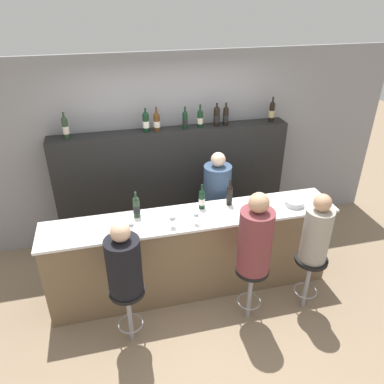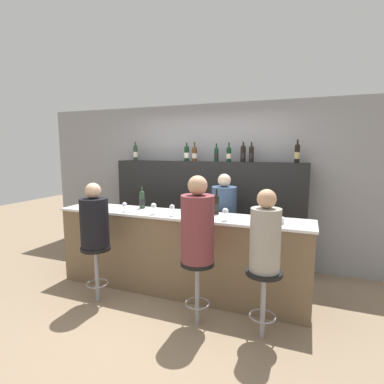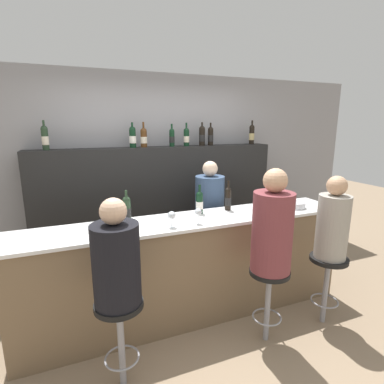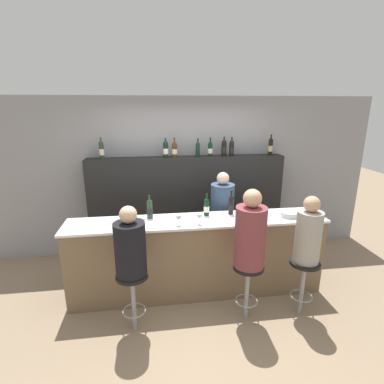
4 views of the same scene
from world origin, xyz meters
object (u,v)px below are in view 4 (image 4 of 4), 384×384
object	(u,v)px
wine_bottle_backbar_1	(166,149)
bar_stool_left	(133,286)
wine_glass_1	(179,217)
bar_stool_right	(304,273)
wine_bottle_backbar_6	(232,148)
wine_bottle_counter_1	(207,207)
bar_stool_middle	(248,277)
wine_bottle_backbar_4	(210,149)
bartender	(222,226)
wine_glass_0	(143,220)
wine_bottle_backbar_3	(198,149)
guest_seated_right	(308,234)
wine_glass_2	(200,216)
guest_seated_left	(130,246)
wine_glass_3	(253,213)
wine_bottle_backbar_7	(271,146)
metal_bowl	(289,214)
guest_seated_middle	(250,234)
wine_bottle_counter_2	(231,205)
wine_bottle_backbar_5	(224,148)
wine_bottle_counter_0	(150,209)
wine_bottle_backbar_0	(102,150)
wine_bottle_backbar_2	(175,149)

from	to	relation	value
wine_bottle_backbar_1	bar_stool_left	distance (m)	2.19
wine_glass_1	bar_stool_right	xyz separation A→B (m)	(1.44, -0.45, -0.61)
wine_bottle_backbar_6	bar_stool_left	size ratio (longest dim) A/B	0.43
wine_bottle_counter_1	bar_stool_middle	size ratio (longest dim) A/B	0.43
wine_bottle_backbar_4	bartender	size ratio (longest dim) A/B	0.20
wine_bottle_backbar_4	wine_glass_0	bearing A→B (deg)	-129.73
wine_bottle_backbar_6	bar_stool_middle	size ratio (longest dim) A/B	0.43
wine_bottle_backbar_3	wine_glass_1	distance (m)	1.49
wine_bottle_backbar_6	guest_seated_right	bearing A→B (deg)	-75.01
wine_glass_2	guest_seated_left	distance (m)	0.94
wine_bottle_backbar_3	wine_glass_3	world-z (taller)	wine_bottle_backbar_3
wine_bottle_backbar_7	guest_seated_left	size ratio (longest dim) A/B	0.43
wine_glass_3	guest_seated_right	xyz separation A→B (m)	(0.51, -0.45, -0.11)
metal_bowl	guest_seated_left	distance (m)	2.09
wine_glass_2	guest_seated_middle	world-z (taller)	guest_seated_middle
wine_glass_2	wine_glass_1	bearing A→B (deg)	180.00
wine_bottle_counter_2	wine_bottle_counter_1	bearing A→B (deg)	180.00
bartender	bar_stool_left	bearing A→B (deg)	-137.33
wine_glass_3	wine_bottle_backbar_5	bearing A→B (deg)	93.34
wine_bottle_counter_0	bar_stool_middle	world-z (taller)	wine_bottle_counter_0
bartender	guest_seated_left	bearing A→B (deg)	-137.33
wine_glass_2	wine_bottle_backbar_7	bearing A→B (deg)	43.00
wine_bottle_counter_0	wine_bottle_backbar_3	bearing A→B (deg)	51.53
wine_bottle_counter_0	bar_stool_right	xyz separation A→B (m)	(1.78, -0.75, -0.63)
wine_bottle_backbar_5	guest_seated_left	size ratio (longest dim) A/B	0.40
wine_glass_1	bartender	bearing A→B (deg)	45.33
wine_bottle_backbar_1	wine_glass_3	world-z (taller)	wine_bottle_backbar_1
wine_bottle_backbar_0	wine_bottle_backbar_3	distance (m)	1.47
wine_bottle_backbar_1	wine_bottle_backbar_4	distance (m)	0.70
wine_bottle_counter_0	metal_bowl	size ratio (longest dim) A/B	1.37
metal_bowl	wine_bottle_backbar_6	bearing A→B (deg)	112.37
wine_glass_3	bar_stool_right	xyz separation A→B (m)	(0.51, -0.45, -0.62)
bar_stool_middle	wine_bottle_counter_2	bearing A→B (deg)	91.61
wine_bottle_backbar_7	guest_seated_right	bearing A→B (deg)	-96.23
wine_bottle_backbar_0	guest_seated_middle	xyz separation A→B (m)	(1.79, -1.73, -0.72)
wine_glass_1	wine_glass_2	size ratio (longest dim) A/B	1.01
wine_bottle_backbar_3	guest_seated_left	xyz separation A→B (m)	(-0.99, -1.73, -0.76)
bar_stool_middle	wine_bottle_backbar_6	bearing A→B (deg)	82.53
metal_bowl	bartender	xyz separation A→B (m)	(-0.75, 0.62, -0.38)
metal_bowl	guest_seated_middle	xyz separation A→B (m)	(-0.71, -0.55, 0.01)
wine_glass_1	wine_bottle_backbar_7	bearing A→B (deg)	38.10
wine_bottle_counter_1	wine_bottle_backbar_1	size ratio (longest dim) A/B	1.00
wine_glass_2	wine_bottle_counter_1	bearing A→B (deg)	64.99
wine_bottle_counter_0	wine_bottle_backbar_2	world-z (taller)	wine_bottle_backbar_2
wine_bottle_backbar_2	wine_bottle_backbar_5	world-z (taller)	wine_bottle_backbar_2
wine_glass_1	guest_seated_left	bearing A→B (deg)	-141.13
wine_bottle_backbar_7	wine_glass_2	bearing A→B (deg)	-137.00
wine_bottle_backbar_6	wine_glass_0	xyz separation A→B (m)	(-1.41, -1.28, -0.66)
wine_bottle_counter_1	wine_bottle_backbar_1	bearing A→B (deg)	115.82
wine_bottle_backbar_6	wine_bottle_backbar_3	bearing A→B (deg)	180.00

